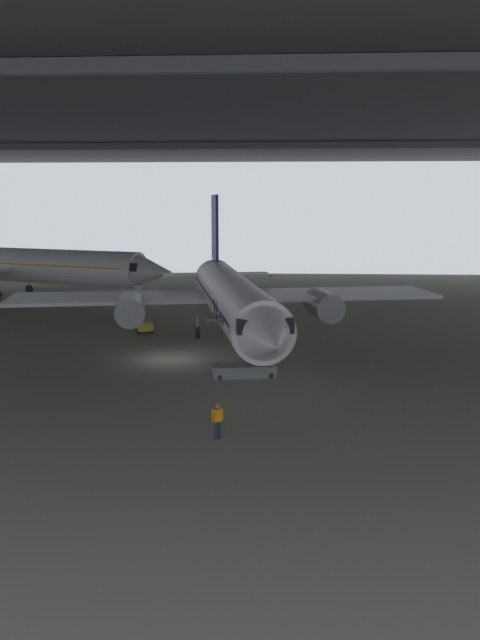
{
  "coord_description": "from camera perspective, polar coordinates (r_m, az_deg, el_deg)",
  "views": [
    {
      "loc": [
        6.99,
        -41.75,
        9.97
      ],
      "look_at": [
        4.51,
        1.08,
        2.47
      ],
      "focal_mm": 37.09,
      "sensor_mm": 36.0,
      "label": 1
    }
  ],
  "objects": [
    {
      "name": "crew_worker_by_stairs",
      "position": [
        42.46,
        2.08,
        -2.34
      ],
      "size": [
        0.31,
        0.53,
        1.67
      ],
      "color": "#232838",
      "rests_on": "ground_plane"
    },
    {
      "name": "crew_worker_near_nose",
      "position": [
        28.64,
        -1.95,
        -8.54
      ],
      "size": [
        0.48,
        0.38,
        1.59
      ],
      "color": "#232838",
      "rests_on": "ground_plane"
    },
    {
      "name": "baggage_tug",
      "position": [
        53.09,
        -8.28,
        -0.43
      ],
      "size": [
        1.86,
        2.47,
        0.9
      ],
      "color": "yellow",
      "rests_on": "ground_plane"
    },
    {
      "name": "ground_plane",
      "position": [
        43.49,
        -6.03,
        -3.39
      ],
      "size": [
        110.0,
        110.0,
        0.0
      ],
      "primitive_type": "plane",
      "color": "gray"
    },
    {
      "name": "airplane_distant",
      "position": [
        76.02,
        -17.92,
        4.51
      ],
      "size": [
        34.88,
        34.73,
        11.35
      ],
      "color": "white",
      "rests_on": "ground_plane"
    },
    {
      "name": "airplane_main",
      "position": [
        47.76,
        -0.73,
        1.93
      ],
      "size": [
        33.35,
        34.08,
        10.82
      ],
      "color": "white",
      "rests_on": "ground_plane"
    },
    {
      "name": "hangar_structure",
      "position": [
        56.4,
        -4.07,
        17.15
      ],
      "size": [
        121.0,
        99.0,
        17.72
      ],
      "color": "#4C4F54",
      "rests_on": "ground_plane"
    },
    {
      "name": "boarding_stairs",
      "position": [
        38.91,
        0.24,
        -3.83
      ],
      "size": [
        4.26,
        2.19,
        4.52
      ],
      "color": "slate",
      "rests_on": "ground_plane"
    }
  ]
}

